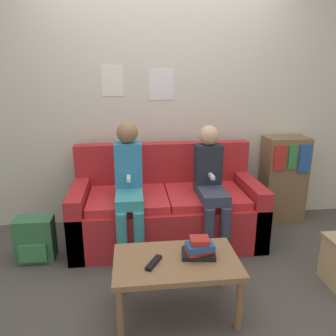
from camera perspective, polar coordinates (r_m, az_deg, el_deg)
The scene contains 10 objects.
ground_plane at distance 2.87m, azimuth 0.93°, elevation -16.83°, with size 10.00×10.00×0.00m, color #4C4742.
wall_back at distance 3.42m, azimuth -1.26°, elevation 11.82°, with size 8.00×0.07×2.60m.
couch at distance 3.18m, azimuth -0.30°, elevation -7.23°, with size 1.75×0.80×0.89m.
coffee_table at distance 2.24m, azimuth 1.45°, elevation -16.71°, with size 0.82×0.50×0.40m.
person_left at distance 2.86m, azimuth -6.84°, elevation -2.34°, with size 0.24×0.55×1.16m.
person_right at distance 2.95m, azimuth 7.44°, elevation -2.34°, with size 0.24×0.55×1.12m.
tv_remote at distance 2.17m, azimuth -2.51°, elevation -16.15°, with size 0.12×0.17×0.02m.
book_stack at distance 2.23m, azimuth 5.46°, elevation -13.84°, with size 0.24×0.18×0.13m.
bookshelf at distance 3.76m, azimuth 19.42°, elevation -1.74°, with size 0.44×0.30×0.92m.
backpack at distance 3.09m, azimuth -22.13°, elevation -11.48°, with size 0.32×0.21×0.38m.
Camera 1 is at (-0.32, -2.38, 1.57)m, focal length 35.00 mm.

